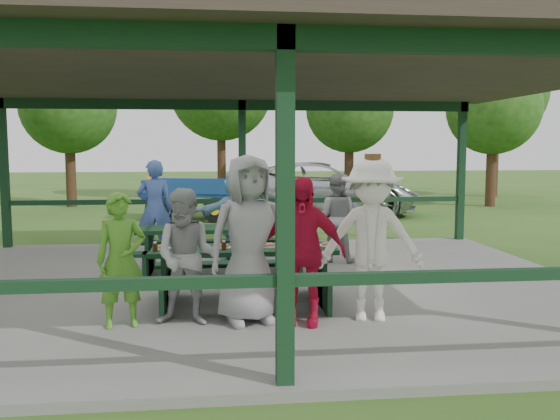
{
  "coord_description": "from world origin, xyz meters",
  "views": [
    {
      "loc": [
        -0.58,
        -8.69,
        2.12
      ],
      "look_at": [
        0.35,
        -0.3,
        1.23
      ],
      "focal_mm": 38.0,
      "sensor_mm": 36.0,
      "label": 1
    }
  ],
  "objects": [
    {
      "name": "contestant_red",
      "position": [
        0.39,
        -2.1,
        0.95
      ],
      "size": [
        1.07,
        0.66,
        1.7
      ],
      "primitive_type": "imported",
      "rotation": [
        0.0,
        0.0,
        -0.27
      ],
      "color": "red",
      "rests_on": "concrete_slab"
    },
    {
      "name": "picnic_table_far",
      "position": [
        -0.46,
        0.8,
        0.58
      ],
      "size": [
        2.71,
        1.39,
        0.75
      ],
      "color": "black",
      "rests_on": "concrete_slab"
    },
    {
      "name": "farm_trailer",
      "position": [
        -1.21,
        8.96,
        0.63
      ],
      "size": [
        3.68,
        2.16,
        1.28
      ],
      "rotation": [
        0.0,
        0.0,
        -0.26
      ],
      "color": "navy",
      "rests_on": "ground"
    },
    {
      "name": "tree_left",
      "position": [
        -0.28,
        16.43,
        4.53
      ],
      "size": [
        4.27,
        4.27,
        6.68
      ],
      "color": "#2F2012",
      "rests_on": "ground"
    },
    {
      "name": "pavilion_structure",
      "position": [
        0.0,
        0.0,
        3.17
      ],
      "size": [
        10.6,
        8.6,
        3.24
      ],
      "color": "black",
      "rests_on": "concrete_slab"
    },
    {
      "name": "contestant_grey_mid",
      "position": [
        -0.2,
        -1.98,
        1.07
      ],
      "size": [
        1.08,
        0.85,
        1.94
      ],
      "primitive_type": "imported",
      "rotation": [
        0.0,
        0.0,
        0.27
      ],
      "color": "gray",
      "rests_on": "concrete_slab"
    },
    {
      "name": "concrete_slab",
      "position": [
        0.0,
        0.0,
        0.05
      ],
      "size": [
        10.0,
        8.0,
        0.1
      ],
      "primitive_type": "cube",
      "color": "slate",
      "rests_on": "ground"
    },
    {
      "name": "tree_far_left",
      "position": [
        -5.73,
        13.33,
        3.57
      ],
      "size": [
        3.38,
        3.38,
        5.28
      ],
      "color": "#2F2012",
      "rests_on": "ground"
    },
    {
      "name": "tree_far_right",
      "position": [
        11.58,
        16.05,
        4.52
      ],
      "size": [
        4.27,
        4.27,
        6.67
      ],
      "color": "#2F2012",
      "rests_on": "ground"
    },
    {
      "name": "contestant_green",
      "position": [
        -1.64,
        -1.98,
        0.86
      ],
      "size": [
        0.63,
        0.49,
        1.53
      ],
      "primitive_type": "imported",
      "rotation": [
        0.0,
        0.0,
        0.24
      ],
      "color": "#4D9427",
      "rests_on": "concrete_slab"
    },
    {
      "name": "spectator_blue",
      "position": [
        -1.68,
        2.34,
        1.0
      ],
      "size": [
        0.67,
        0.44,
        1.8
      ],
      "primitive_type": "imported",
      "rotation": [
        0.0,
        0.0,
        3.16
      ],
      "color": "#3E58A2",
      "rests_on": "concrete_slab"
    },
    {
      "name": "tree_mid",
      "position": [
        4.67,
        14.17,
        3.61
      ],
      "size": [
        3.41,
        3.41,
        5.33
      ],
      "color": "#2F2012",
      "rests_on": "ground"
    },
    {
      "name": "pickup_truck",
      "position": [
        2.74,
        9.57,
        0.84
      ],
      "size": [
        6.3,
        3.44,
        1.67
      ],
      "primitive_type": "imported",
      "rotation": [
        0.0,
        0.0,
        1.46
      ],
      "color": "silver",
      "rests_on": "ground"
    },
    {
      "name": "table_setting",
      "position": [
        -0.24,
        -1.18,
        0.88
      ],
      "size": [
        2.35,
        0.45,
        0.1
      ],
      "color": "white",
      "rests_on": "picnic_table_near"
    },
    {
      "name": "spectator_lblue",
      "position": [
        -0.19,
        1.77,
        0.93
      ],
      "size": [
        1.56,
        0.56,
        1.66
      ],
      "primitive_type": "imported",
      "rotation": [
        0.0,
        0.0,
        3.19
      ],
      "color": "#8CB8D8",
      "rests_on": "concrete_slab"
    },
    {
      "name": "contestant_grey_left",
      "position": [
        -0.9,
        -1.98,
        0.88
      ],
      "size": [
        0.85,
        0.71,
        1.56
      ],
      "primitive_type": "imported",
      "rotation": [
        0.0,
        0.0,
        -0.17
      ],
      "color": "#9D9D9F",
      "rests_on": "concrete_slab"
    },
    {
      "name": "ground",
      "position": [
        0.0,
        0.0,
        0.0
      ],
      "size": [
        90.0,
        90.0,
        0.0
      ],
      "primitive_type": "plane",
      "color": "#2C571B",
      "rests_on": "ground"
    },
    {
      "name": "tree_right",
      "position": [
        9.37,
        11.77,
        3.53
      ],
      "size": [
        3.34,
        3.34,
        5.22
      ],
      "color": "#2F2012",
      "rests_on": "ground"
    },
    {
      "name": "spectator_grey",
      "position": [
        1.55,
        1.56,
        0.88
      ],
      "size": [
        0.93,
        0.85,
        1.57
      ],
      "primitive_type": "imported",
      "rotation": [
        0.0,
        0.0,
        2.74
      ],
      "color": "gray",
      "rests_on": "concrete_slab"
    },
    {
      "name": "contestant_white_fedora",
      "position": [
        1.23,
        -2.02,
        1.05
      ],
      "size": [
        1.35,
        0.96,
        1.95
      ],
      "rotation": [
        0.0,
        0.0,
        -0.22
      ],
      "color": "white",
      "rests_on": "concrete_slab"
    },
    {
      "name": "picnic_table_near",
      "position": [
        -0.22,
        -1.2,
        0.57
      ],
      "size": [
        2.34,
        1.39,
        0.75
      ],
      "color": "black",
      "rests_on": "concrete_slab"
    }
  ]
}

